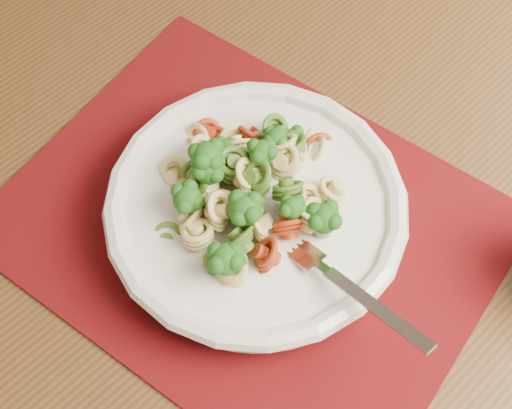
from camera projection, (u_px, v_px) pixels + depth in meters
The scene contains 5 objects.
dining_table at pixel (340, 186), 0.80m from camera, with size 1.61×1.24×0.75m.
placemat at pixel (249, 226), 0.66m from camera, with size 0.43×0.34×0.00m, color #5E0411.
pasta_bowl at pixel (256, 210), 0.64m from camera, with size 0.27×0.27×0.05m.
pasta_broccoli_heap at pixel (256, 201), 0.62m from camera, with size 0.23×0.23×0.06m, color #EFD676, non-canonical shape.
fork at pixel (308, 256), 0.60m from camera, with size 0.19×0.02×0.01m, color silver, non-canonical shape.
Camera 1 is at (-0.59, -0.78, 1.34)m, focal length 50.00 mm.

